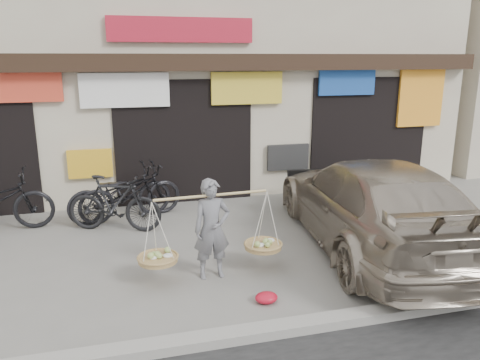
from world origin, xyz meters
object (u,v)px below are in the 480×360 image
object	(u,v)px
bike_1	(114,203)
bike_2	(130,192)
street_vendor	(212,233)
suv	(372,204)
bike_3	(120,193)

from	to	relation	value
bike_1	bike_2	bearing A→B (deg)	-5.19
street_vendor	bike_1	bearing A→B (deg)	118.12
bike_2	suv	xyz separation A→B (m)	(3.90, -2.50, 0.22)
street_vendor	bike_3	distance (m)	3.21
bike_1	bike_3	size ratio (longest dim) A/B	0.86
bike_1	suv	bearing A→B (deg)	-92.74
street_vendor	suv	xyz separation A→B (m)	(2.84, 0.44, 0.08)
suv	bike_1	bearing A→B (deg)	-16.95
bike_3	suv	bearing A→B (deg)	-136.75
bike_1	bike_2	xyz separation A→B (m)	(0.31, 0.64, 0.01)
suv	bike_3	bearing A→B (deg)	-24.47
bike_3	bike_2	bearing A→B (deg)	-105.33
bike_3	suv	world-z (taller)	suv
bike_1	bike_2	size ratio (longest dim) A/B	0.86
street_vendor	bike_1	world-z (taller)	street_vendor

